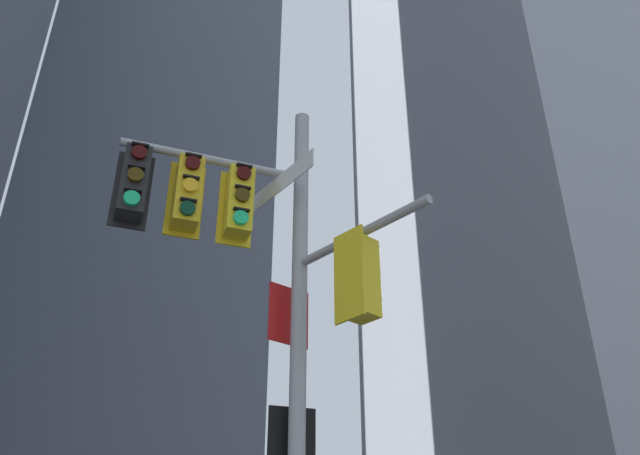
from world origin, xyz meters
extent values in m
cube|color=#9399A3|center=(15.07, 11.48, 19.55)|extent=(15.51, 15.51, 39.10)
cube|color=#4C5460|center=(-2.67, 26.87, 24.85)|extent=(12.38, 12.38, 49.71)
cylinder|color=#9EA0A3|center=(0.00, 0.00, 3.89)|extent=(0.21, 0.21, 7.78)
cylinder|color=#9EA0A3|center=(-1.27, -0.11, 6.67)|extent=(2.54, 0.34, 0.12)
cylinder|color=#9EA0A3|center=(0.51, -1.00, 5.28)|extent=(1.12, 2.06, 0.12)
cube|color=yellow|center=(-0.90, 0.11, 6.07)|extent=(0.48, 0.07, 1.14)
cube|color=yellow|center=(-0.89, -0.08, 6.07)|extent=(0.37, 0.37, 1.00)
cylinder|color=#360605|center=(-0.87, -0.28, 6.42)|extent=(0.20, 0.08, 0.20)
cube|color=black|center=(-0.87, -0.28, 6.54)|extent=(0.23, 0.09, 0.02)
cylinder|color=#3C2C06|center=(-0.87, -0.28, 6.07)|extent=(0.20, 0.08, 0.20)
cube|color=black|center=(-0.87, -0.28, 6.19)|extent=(0.23, 0.09, 0.02)
cylinder|color=#19C672|center=(-0.87, -0.28, 5.72)|extent=(0.20, 0.08, 0.20)
cube|color=black|center=(-0.87, -0.28, 5.84)|extent=(0.23, 0.09, 0.02)
cube|color=gold|center=(-1.60, 0.05, 6.07)|extent=(0.48, 0.07, 1.14)
cube|color=gold|center=(-1.58, -0.14, 6.07)|extent=(0.37, 0.37, 1.00)
cylinder|color=#360605|center=(-1.56, -0.34, 6.42)|extent=(0.20, 0.08, 0.20)
cube|color=black|center=(-1.56, -0.34, 6.54)|extent=(0.23, 0.09, 0.02)
cylinder|color=yellow|center=(-1.56, -0.34, 6.07)|extent=(0.20, 0.08, 0.20)
cube|color=black|center=(-1.56, -0.34, 6.19)|extent=(0.23, 0.09, 0.02)
cylinder|color=#06311C|center=(-1.56, -0.34, 5.72)|extent=(0.20, 0.08, 0.20)
cube|color=black|center=(-1.56, -0.34, 5.84)|extent=(0.23, 0.09, 0.02)
cube|color=black|center=(-2.29, -0.01, 6.07)|extent=(0.48, 0.07, 1.14)
cube|color=black|center=(-2.28, -0.20, 6.07)|extent=(0.37, 0.37, 1.00)
cylinder|color=#360605|center=(-2.26, -0.40, 6.42)|extent=(0.20, 0.08, 0.20)
cube|color=black|center=(-2.26, -0.40, 6.54)|extent=(0.23, 0.09, 0.02)
cylinder|color=#3C2C06|center=(-2.26, -0.40, 6.07)|extent=(0.20, 0.08, 0.20)
cube|color=black|center=(-2.26, -0.40, 6.19)|extent=(0.23, 0.09, 0.02)
cylinder|color=#19C672|center=(-2.26, -0.40, 5.72)|extent=(0.20, 0.08, 0.20)
cube|color=black|center=(-2.26, -0.40, 5.84)|extent=(0.23, 0.09, 0.02)
cube|color=yellow|center=(0.34, -1.09, 4.68)|extent=(0.24, 0.44, 1.14)
cube|color=yellow|center=(0.51, -1.00, 4.68)|extent=(0.46, 0.46, 1.00)
cylinder|color=red|center=(0.68, -0.91, 5.03)|extent=(0.14, 0.21, 0.20)
cube|color=black|center=(0.69, -0.91, 5.15)|extent=(0.16, 0.23, 0.02)
cylinder|color=#3C2C06|center=(0.68, -0.91, 4.68)|extent=(0.14, 0.21, 0.20)
cube|color=black|center=(0.69, -0.91, 4.80)|extent=(0.16, 0.23, 0.02)
cylinder|color=#06311C|center=(0.68, -0.91, 4.33)|extent=(0.14, 0.21, 0.20)
cube|color=black|center=(0.69, -0.91, 4.45)|extent=(0.16, 0.23, 0.02)
cube|color=white|center=(-0.33, -0.13, 6.45)|extent=(0.58, 1.48, 0.28)
cube|color=#19479E|center=(-0.33, -0.13, 6.45)|extent=(0.56, 1.44, 0.24)
cube|color=red|center=(-0.09, 0.20, 4.62)|extent=(0.59, 0.28, 0.80)
cube|color=white|center=(-0.09, 0.20, 4.62)|extent=(0.55, 0.26, 0.76)
cube|color=black|center=(-0.01, 0.22, 3.07)|extent=(0.60, 0.05, 0.72)
cube|color=white|center=(-0.01, 0.22, 3.07)|extent=(0.56, 0.04, 0.68)
camera|label=1|loc=(-1.85, -7.82, 1.34)|focal=37.43mm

